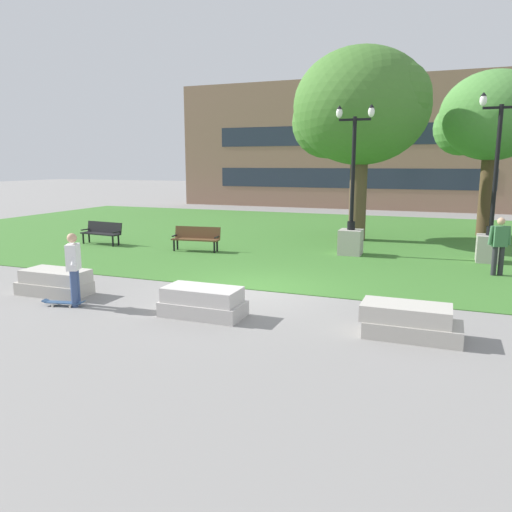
# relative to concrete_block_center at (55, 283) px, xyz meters

# --- Properties ---
(ground_plane) EXTENTS (140.00, 140.00, 0.00)m
(ground_plane) POSITION_rel_concrete_block_center_xyz_m (4.56, 2.19, -0.31)
(ground_plane) COLOR gray
(grass_lawn) EXTENTS (40.00, 20.00, 0.02)m
(grass_lawn) POSITION_rel_concrete_block_center_xyz_m (4.56, 12.19, -0.30)
(grass_lawn) COLOR #3D752D
(grass_lawn) RESTS_ON ground
(concrete_block_center) EXTENTS (1.80, 0.90, 0.64)m
(concrete_block_center) POSITION_rel_concrete_block_center_xyz_m (0.00, 0.00, 0.00)
(concrete_block_center) COLOR #B2ADA3
(concrete_block_center) RESTS_ON ground
(concrete_block_left) EXTENTS (1.80, 0.90, 0.64)m
(concrete_block_left) POSITION_rel_concrete_block_center_xyz_m (4.32, -0.28, 0.00)
(concrete_block_left) COLOR #BCB7B2
(concrete_block_left) RESTS_ON ground
(concrete_block_right) EXTENTS (1.86, 0.90, 0.64)m
(concrete_block_right) POSITION_rel_concrete_block_center_xyz_m (8.62, -0.06, 0.00)
(concrete_block_right) COLOR #B2ADA3
(concrete_block_right) RESTS_ON ground
(person_skateboarder) EXTENTS (0.47, 0.56, 1.71)m
(person_skateboarder) POSITION_rel_concrete_block_center_xyz_m (1.19, -0.64, 0.66)
(person_skateboarder) COLOR #384C7A
(person_skateboarder) RESTS_ON ground
(skateboard) EXTENTS (1.04, 0.41, 0.14)m
(skateboard) POSITION_rel_concrete_block_center_xyz_m (0.94, -0.77, -0.22)
(skateboard) COLOR #2D4C75
(skateboard) RESTS_ON ground
(park_bench_near_left) EXTENTS (1.85, 0.73, 0.90)m
(park_bench_near_left) POSITION_rel_concrete_block_center_xyz_m (0.41, 6.86, 0.23)
(park_bench_near_left) COLOR brown
(park_bench_near_left) RESTS_ON grass_lawn
(park_bench_near_right) EXTENTS (1.85, 0.72, 0.90)m
(park_bench_near_right) POSITION_rel_concrete_block_center_xyz_m (-3.90, 6.87, 0.23)
(park_bench_near_right) COLOR black
(park_bench_near_right) RESTS_ON grass_lawn
(lamp_post_right) EXTENTS (1.32, 0.80, 5.49)m
(lamp_post_right) POSITION_rel_concrete_block_center_xyz_m (10.54, 8.47, 0.81)
(lamp_post_right) COLOR #ADA89E
(lamp_post_right) RESTS_ON grass_lawn
(lamp_post_center) EXTENTS (1.32, 0.80, 5.24)m
(lamp_post_center) POSITION_rel_concrete_block_center_xyz_m (5.96, 8.20, 0.77)
(lamp_post_center) COLOR #ADA89E
(lamp_post_center) RESTS_ON grass_lawn
(tree_far_right) EXTENTS (4.77, 4.54, 7.23)m
(tree_far_right) POSITION_rel_concrete_block_center_xyz_m (10.69, 15.17, 4.91)
(tree_far_right) COLOR #4C3823
(tree_far_right) RESTS_ON grass_lawn
(tree_far_left) EXTENTS (5.86, 5.59, 7.92)m
(tree_far_left) POSITION_rel_concrete_block_center_xyz_m (5.48, 11.83, 5.17)
(tree_far_left) COLOR brown
(tree_far_left) RESTS_ON grass_lawn
(person_bystander_near_lawn) EXTENTS (0.66, 0.36, 1.71)m
(person_bystander_near_lawn) POSITION_rel_concrete_block_center_xyz_m (10.63, 6.35, 0.68)
(person_bystander_near_lawn) COLOR #28282D
(person_bystander_near_lawn) RESTS_ON grass_lawn
(building_facade_distant) EXTENTS (25.98, 1.03, 9.13)m
(building_facade_distant) POSITION_rel_concrete_block_center_xyz_m (2.30, 26.68, 4.25)
(building_facade_distant) COLOR #8E6B56
(building_facade_distant) RESTS_ON ground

